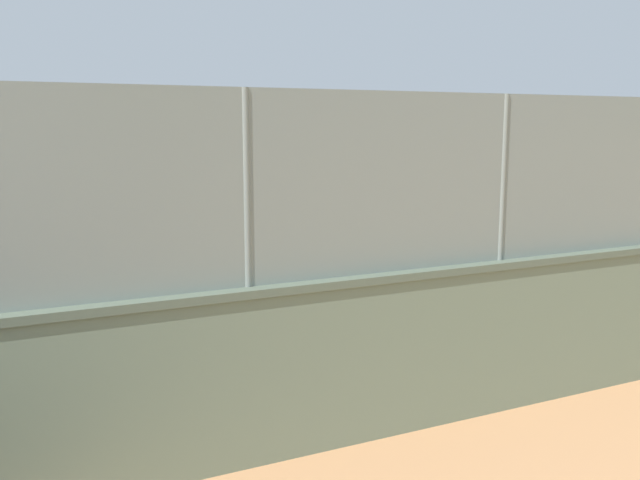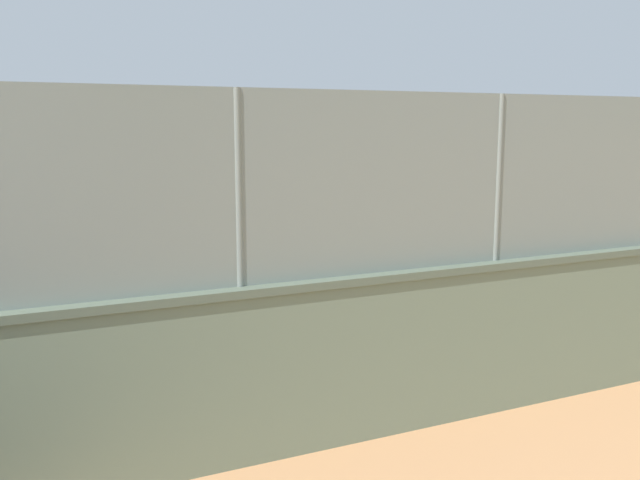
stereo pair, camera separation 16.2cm
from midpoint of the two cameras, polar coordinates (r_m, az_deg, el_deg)
ground_plane at (r=18.46m, az=-6.80°, el=-0.77°), size 260.00×260.00×0.00m
perimeter_wall at (r=9.24m, az=21.05°, el=-6.05°), size 33.76×1.59×1.76m
fence_panel_on_wall at (r=8.95m, az=21.73°, el=5.09°), size 33.14×1.26×1.84m
player_at_service_line at (r=16.45m, az=-9.46°, el=1.52°), size 1.22×0.78×1.72m
player_near_wall_returning at (r=13.48m, az=-5.74°, el=-0.83°), size 0.68×0.99×1.48m
sports_ball at (r=15.16m, az=-12.82°, el=-2.88°), size 0.15×0.15×0.15m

